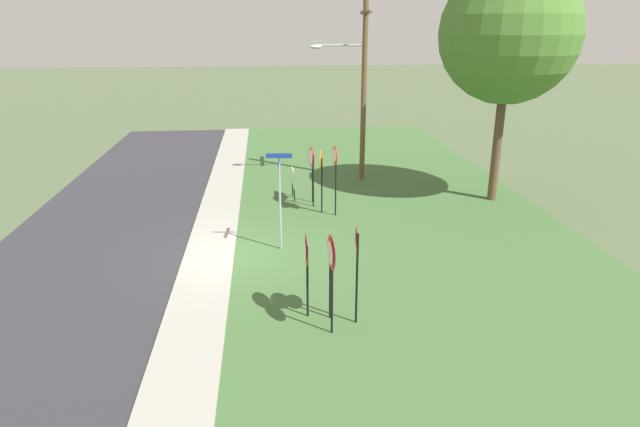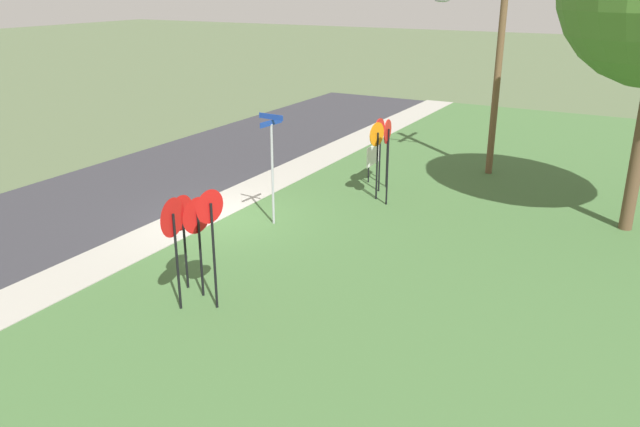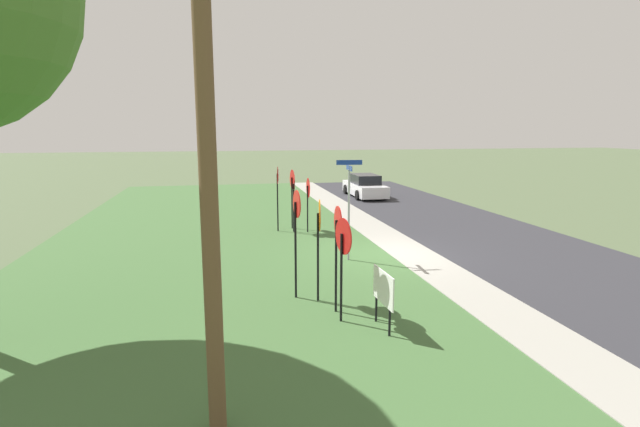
{
  "view_description": "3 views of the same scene",
  "coord_description": "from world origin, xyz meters",
  "px_view_note": "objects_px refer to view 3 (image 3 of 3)",
  "views": [
    {
      "loc": [
        16.33,
        1.11,
        7.1
      ],
      "look_at": [
        0.81,
        2.68,
        1.64
      ],
      "focal_mm": 30.84,
      "sensor_mm": 36.0,
      "label": 1
    },
    {
      "loc": [
        14.09,
        11.02,
        6.63
      ],
      "look_at": [
        0.64,
        3.62,
        1.04
      ],
      "focal_mm": 35.7,
      "sensor_mm": 36.0,
      "label": 2
    },
    {
      "loc": [
        -14.84,
        5.46,
        4.19
      ],
      "look_at": [
        0.83,
        2.2,
        1.37
      ],
      "focal_mm": 26.95,
      "sensor_mm": 36.0,
      "label": 3
    }
  ],
  "objects_px": {
    "stop_sign_far_left": "(319,228)",
    "parked_sedan_distant": "(365,186)",
    "yield_sign_near_left": "(293,184)",
    "notice_board": "(383,291)",
    "stop_sign_near_right": "(296,221)",
    "utility_pole": "(220,95)",
    "yield_sign_far_left": "(294,190)",
    "yield_sign_near_right": "(308,192)",
    "yield_sign_far_right": "(278,183)",
    "street_name_post": "(349,202)",
    "stop_sign_far_center": "(338,235)",
    "stop_sign_near_left": "(343,247)"
  },
  "relations": [
    {
      "from": "stop_sign_far_left",
      "to": "parked_sedan_distant",
      "type": "height_order",
      "value": "stop_sign_far_left"
    },
    {
      "from": "yield_sign_near_left",
      "to": "notice_board",
      "type": "relative_size",
      "value": 1.99
    },
    {
      "from": "stop_sign_near_right",
      "to": "utility_pole",
      "type": "xyz_separation_m",
      "value": [
        -5.05,
        1.75,
        2.62
      ]
    },
    {
      "from": "yield_sign_far_left",
      "to": "parked_sedan_distant",
      "type": "xyz_separation_m",
      "value": [
        9.62,
        -5.93,
        -1.11
      ]
    },
    {
      "from": "yield_sign_near_right",
      "to": "yield_sign_far_right",
      "type": "distance_m",
      "value": 1.29
    },
    {
      "from": "street_name_post",
      "to": "parked_sedan_distant",
      "type": "bearing_deg",
      "value": -13.97
    },
    {
      "from": "stop_sign_far_center",
      "to": "yield_sign_far_left",
      "type": "distance_m",
      "value": 8.83
    },
    {
      "from": "parked_sedan_distant",
      "to": "stop_sign_near_left",
      "type": "bearing_deg",
      "value": 162.06
    },
    {
      "from": "stop_sign_far_center",
      "to": "yield_sign_far_right",
      "type": "bearing_deg",
      "value": 2.77
    },
    {
      "from": "yield_sign_far_left",
      "to": "parked_sedan_distant",
      "type": "relative_size",
      "value": 0.5
    },
    {
      "from": "stop_sign_near_left",
      "to": "parked_sedan_distant",
      "type": "bearing_deg",
      "value": -28.61
    },
    {
      "from": "yield_sign_near_right",
      "to": "street_name_post",
      "type": "height_order",
      "value": "street_name_post"
    },
    {
      "from": "parked_sedan_distant",
      "to": "street_name_post",
      "type": "bearing_deg",
      "value": 161.46
    },
    {
      "from": "stop_sign_far_center",
      "to": "notice_board",
      "type": "xyz_separation_m",
      "value": [
        -1.13,
        -0.71,
        -0.96
      ]
    },
    {
      "from": "street_name_post",
      "to": "parked_sedan_distant",
      "type": "height_order",
      "value": "street_name_post"
    },
    {
      "from": "stop_sign_near_right",
      "to": "street_name_post",
      "type": "distance_m",
      "value": 3.8
    },
    {
      "from": "street_name_post",
      "to": "utility_pole",
      "type": "height_order",
      "value": "utility_pole"
    },
    {
      "from": "stop_sign_near_right",
      "to": "parked_sedan_distant",
      "type": "relative_size",
      "value": 0.58
    },
    {
      "from": "stop_sign_far_center",
      "to": "parked_sedan_distant",
      "type": "bearing_deg",
      "value": -17.63
    },
    {
      "from": "street_name_post",
      "to": "parked_sedan_distant",
      "type": "xyz_separation_m",
      "value": [
        14.19,
        -4.89,
        -1.28
      ]
    },
    {
      "from": "stop_sign_near_left",
      "to": "stop_sign_near_right",
      "type": "relative_size",
      "value": 0.85
    },
    {
      "from": "street_name_post",
      "to": "stop_sign_far_center",
      "type": "bearing_deg",
      "value": 166.59
    },
    {
      "from": "yield_sign_near_left",
      "to": "parked_sedan_distant",
      "type": "height_order",
      "value": "yield_sign_near_left"
    },
    {
      "from": "stop_sign_near_left",
      "to": "yield_sign_far_left",
      "type": "bearing_deg",
      "value": -12.61
    },
    {
      "from": "street_name_post",
      "to": "stop_sign_near_left",
      "type": "bearing_deg",
      "value": 168.44
    },
    {
      "from": "yield_sign_far_left",
      "to": "parked_sedan_distant",
      "type": "distance_m",
      "value": 11.35
    },
    {
      "from": "stop_sign_far_left",
      "to": "parked_sedan_distant",
      "type": "bearing_deg",
      "value": -10.13
    },
    {
      "from": "stop_sign_far_left",
      "to": "yield_sign_near_left",
      "type": "distance_m",
      "value": 8.76
    },
    {
      "from": "utility_pole",
      "to": "yield_sign_far_right",
      "type": "bearing_deg",
      "value": -9.83
    },
    {
      "from": "stop_sign_far_left",
      "to": "yield_sign_far_left",
      "type": "height_order",
      "value": "stop_sign_far_left"
    },
    {
      "from": "yield_sign_near_right",
      "to": "street_name_post",
      "type": "bearing_deg",
      "value": -174.33
    },
    {
      "from": "stop_sign_near_right",
      "to": "yield_sign_near_right",
      "type": "height_order",
      "value": "stop_sign_near_right"
    },
    {
      "from": "yield_sign_far_left",
      "to": "notice_board",
      "type": "bearing_deg",
      "value": -170.04
    },
    {
      "from": "stop_sign_far_left",
      "to": "yield_sign_far_left",
      "type": "distance_m",
      "value": 8.05
    },
    {
      "from": "stop_sign_far_left",
      "to": "yield_sign_near_right",
      "type": "xyz_separation_m",
      "value": [
        7.89,
        -1.18,
        -0.18
      ]
    },
    {
      "from": "notice_board",
      "to": "utility_pole",
      "type": "bearing_deg",
      "value": 128.96
    },
    {
      "from": "stop_sign_near_right",
      "to": "yield_sign_near_left",
      "type": "bearing_deg",
      "value": -13.16
    },
    {
      "from": "yield_sign_near_left",
      "to": "yield_sign_near_right",
      "type": "relative_size",
      "value": 1.12
    },
    {
      "from": "stop_sign_near_left",
      "to": "stop_sign_far_left",
      "type": "bearing_deg",
      "value": -0.33
    },
    {
      "from": "parked_sedan_distant",
      "to": "stop_sign_far_left",
      "type": "bearing_deg",
      "value": 160.07
    },
    {
      "from": "yield_sign_near_right",
      "to": "yield_sign_far_left",
      "type": "bearing_deg",
      "value": 75.14
    },
    {
      "from": "stop_sign_far_left",
      "to": "yield_sign_far_right",
      "type": "height_order",
      "value": "yield_sign_far_right"
    },
    {
      "from": "stop_sign_near_right",
      "to": "parked_sedan_distant",
      "type": "bearing_deg",
      "value": -27.42
    },
    {
      "from": "stop_sign_near_left",
      "to": "yield_sign_near_left",
      "type": "distance_m",
      "value": 10.11
    },
    {
      "from": "yield_sign_near_left",
      "to": "street_name_post",
      "type": "distance_m",
      "value": 5.38
    },
    {
      "from": "yield_sign_far_right",
      "to": "notice_board",
      "type": "distance_m",
      "value": 10.35
    },
    {
      "from": "yield_sign_far_right",
      "to": "parked_sedan_distant",
      "type": "distance_m",
      "value": 11.47
    },
    {
      "from": "stop_sign_near_left",
      "to": "yield_sign_far_left",
      "type": "relative_size",
      "value": 0.99
    },
    {
      "from": "notice_board",
      "to": "parked_sedan_distant",
      "type": "distance_m",
      "value": 20.35
    },
    {
      "from": "stop_sign_far_left",
      "to": "notice_board",
      "type": "distance_m",
      "value": 2.37
    }
  ]
}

